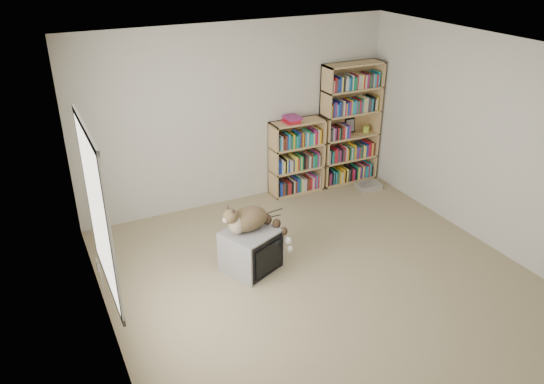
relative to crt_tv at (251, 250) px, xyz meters
name	(u,v)px	position (x,y,z in m)	size (l,w,h in m)	color
floor	(331,290)	(0.61, -0.77, -0.25)	(4.50, 5.00, 0.01)	tan
wall_back	(238,116)	(0.61, 1.73, 1.00)	(4.50, 0.02, 2.50)	beige
wall_left	(103,238)	(-1.64, -0.77, 1.00)	(0.02, 5.00, 2.50)	beige
wall_right	(502,149)	(2.86, -0.77, 1.00)	(0.02, 5.00, 2.50)	beige
ceiling	(345,58)	(0.61, -0.77, 2.25)	(4.50, 5.00, 0.02)	white
window	(98,211)	(-1.63, -0.57, 1.15)	(0.02, 1.22, 1.52)	white
crt_tv	(251,250)	(0.00, 0.00, 0.00)	(0.73, 0.70, 0.50)	#959597
cat	(254,222)	(0.05, 0.02, 0.35)	(0.77, 0.52, 0.58)	#362516
bookcase_tall	(349,127)	(2.35, 1.59, 0.62)	(0.92, 0.30, 1.83)	#A68253
bookcase_short	(296,159)	(1.45, 1.59, 0.26)	(0.80, 0.30, 1.10)	#A68253
book_stack	(291,120)	(1.34, 1.55, 0.90)	(0.21, 0.28, 0.09)	#B61828
green_mug	(366,129)	(2.65, 1.57, 0.55)	(0.09, 0.09, 0.10)	#A7CA39
framed_print	(350,125)	(2.42, 1.67, 0.61)	(0.17, 0.01, 0.22)	black
dvd_player	(369,186)	(2.48, 1.17, -0.21)	(0.35, 0.25, 0.08)	silver
wall_outlet	(97,265)	(-1.63, 0.34, 0.07)	(0.01, 0.08, 0.13)	silver
floor_cables	(282,216)	(0.89, 0.94, -0.24)	(1.20, 0.70, 0.01)	black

